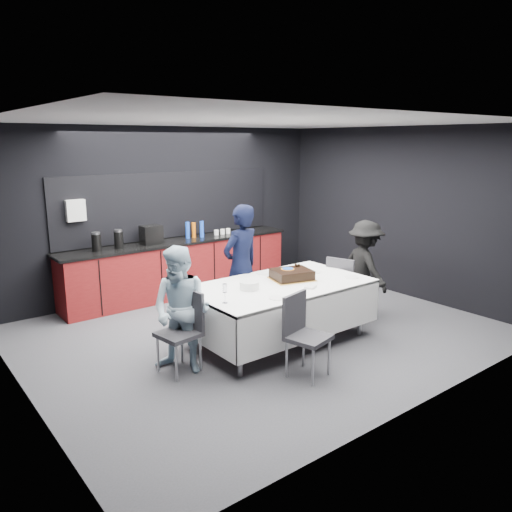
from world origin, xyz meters
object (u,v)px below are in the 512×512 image
at_px(chair_right, 342,283).
at_px(person_left, 182,310).
at_px(champagne_flute, 225,289).
at_px(plate_stack, 249,285).
at_px(person_center, 241,266).
at_px(cake_assembly, 292,275).
at_px(person_right, 365,268).
at_px(chair_left, 184,325).
at_px(chair_near, 302,329).
at_px(party_table, 280,294).

distance_m(chair_right, person_left, 2.72).
bearing_deg(champagne_flute, plate_stack, 25.44).
xyz_separation_m(champagne_flute, person_center, (0.96, 1.01, -0.08)).
height_order(cake_assembly, person_center, person_center).
distance_m(cake_assembly, plate_stack, 0.71).
height_order(chair_right, person_right, person_right).
xyz_separation_m(chair_left, chair_near, (0.98, -0.90, 0.00)).
bearing_deg(plate_stack, chair_near, -87.84).
distance_m(cake_assembly, champagne_flute, 1.28).
bearing_deg(plate_stack, cake_assembly, 1.03).
bearing_deg(cake_assembly, person_center, 111.15).
xyz_separation_m(chair_near, person_right, (2.11, 0.90, 0.18)).
distance_m(cake_assembly, chair_left, 1.68).
height_order(party_table, chair_near, chair_near).
bearing_deg(chair_left, person_right, -0.05).
bearing_deg(party_table, person_left, 179.48).
xyz_separation_m(cake_assembly, chair_right, (1.04, 0.04, -0.31)).
distance_m(champagne_flute, person_left, 0.53).
height_order(chair_left, person_center, person_center).
height_order(plate_stack, champagne_flute, champagne_flute).
height_order(plate_stack, person_left, person_left).
relative_size(plate_stack, person_right, 0.17).
bearing_deg(chair_left, cake_assembly, 1.10).
xyz_separation_m(party_table, chair_near, (-0.43, -0.88, -0.11)).
relative_size(champagne_flute, person_right, 0.16).
relative_size(champagne_flute, person_left, 0.15).
relative_size(plate_stack, chair_left, 0.26).
bearing_deg(chair_left, chair_right, 1.58).
bearing_deg(cake_assembly, chair_left, -178.90).
bearing_deg(party_table, person_center, 92.70).
distance_m(cake_assembly, chair_right, 1.08).
relative_size(party_table, chair_right, 2.51).
height_order(chair_left, chair_near, same).
distance_m(plate_stack, person_left, 0.98).
height_order(chair_right, person_center, person_center).
xyz_separation_m(party_table, cake_assembly, (0.25, 0.05, 0.20)).
bearing_deg(person_right, plate_stack, 103.63).
distance_m(party_table, person_right, 1.68).
bearing_deg(chair_near, chair_left, 137.23).
bearing_deg(chair_near, plate_stack, 92.16).
xyz_separation_m(champagne_flute, chair_near, (0.58, -0.66, -0.40)).
xyz_separation_m(party_table, person_right, (1.68, 0.02, 0.07)).
xyz_separation_m(party_table, person_left, (-1.43, 0.01, 0.08)).
height_order(chair_left, person_right, person_right).
xyz_separation_m(chair_right, chair_near, (-1.71, -0.98, 0.00)).
distance_m(chair_right, person_right, 0.44).
distance_m(party_table, person_center, 0.82).
relative_size(plate_stack, chair_near, 0.26).
relative_size(cake_assembly, person_center, 0.36).
relative_size(chair_right, person_right, 0.65).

